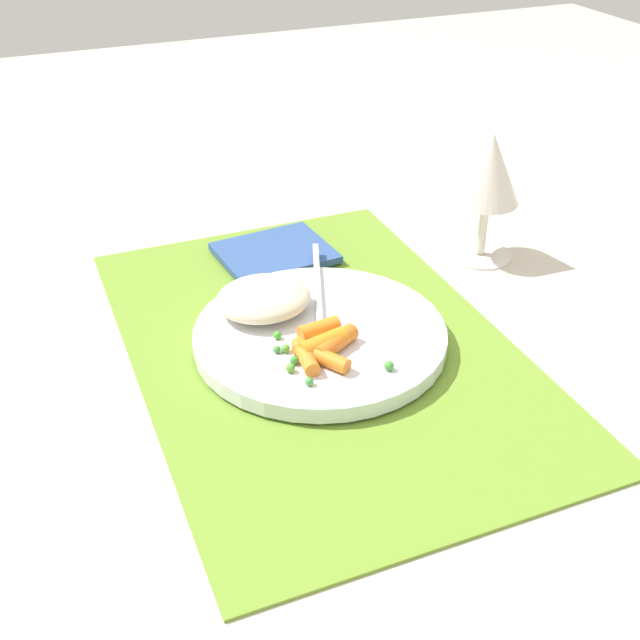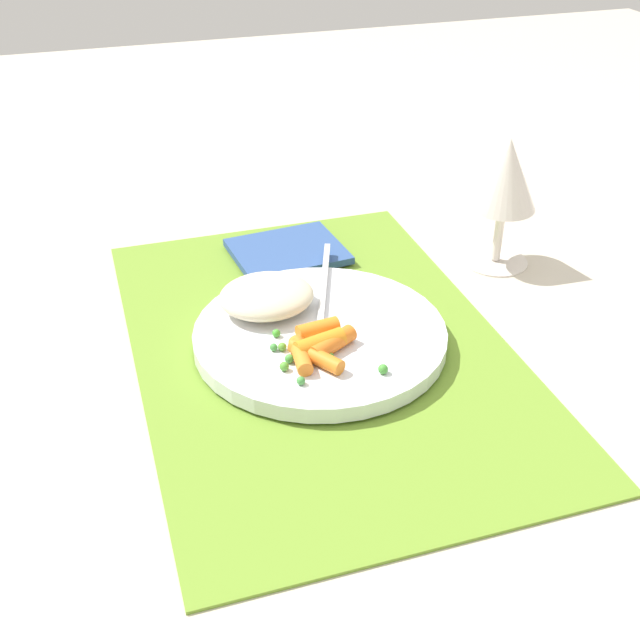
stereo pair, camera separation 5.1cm
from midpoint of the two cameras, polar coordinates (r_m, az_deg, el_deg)
ground_plane at (r=0.75m, az=-1.94°, el=-2.03°), size 2.40×2.40×0.00m
placemat at (r=0.75m, az=-1.94°, el=-1.85°), size 0.51×0.34×0.01m
plate at (r=0.75m, az=-1.96°, el=-1.18°), size 0.24×0.24×0.02m
rice_mound at (r=0.76m, az=-5.98°, el=1.51°), size 0.08×0.09×0.03m
carrot_portion at (r=0.70m, az=-1.99°, el=-1.88°), size 0.08×0.06×0.02m
pea_scatter at (r=0.70m, az=-2.16°, el=-2.61°), size 0.09×0.09×0.01m
fork at (r=0.77m, az=-1.98°, el=1.04°), size 0.19×0.08×0.01m
wine_glass at (r=0.88m, az=10.37°, el=10.22°), size 0.07×0.07×0.14m
napkin at (r=0.90m, az=-4.89°, el=4.77°), size 0.11×0.13×0.01m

